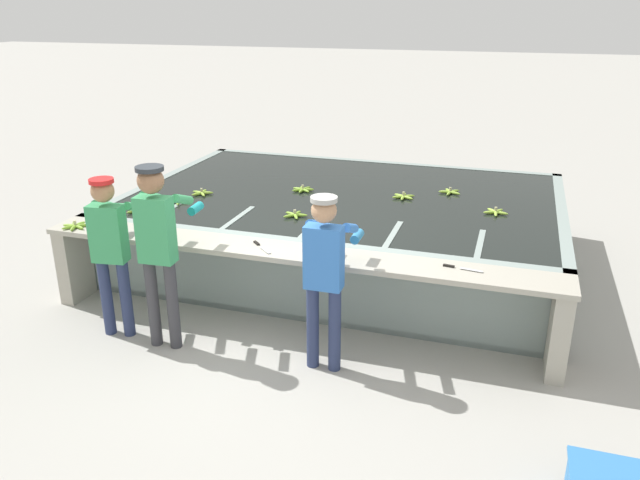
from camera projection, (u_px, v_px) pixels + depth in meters
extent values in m
plane|color=#A3A099|center=(281.00, 342.00, 5.99)|extent=(80.00, 80.00, 0.00)
cube|color=gray|center=(344.00, 256.00, 7.96)|extent=(5.15, 3.54, 0.06)
cube|color=gray|center=(298.00, 280.00, 6.29)|extent=(5.15, 0.12, 0.87)
cube|color=gray|center=(375.00, 190.00, 9.34)|extent=(5.15, 0.12, 0.87)
cube|color=gray|center=(168.00, 207.00, 8.53)|extent=(0.12, 3.54, 0.87)
cube|color=gray|center=(557.00, 249.00, 7.09)|extent=(0.12, 3.54, 0.87)
cube|color=black|center=(344.00, 224.00, 7.80)|extent=(4.91, 3.30, 0.80)
cube|color=gray|center=(172.00, 245.00, 7.19)|extent=(0.06, 0.80, 0.87)
cube|color=gray|center=(240.00, 254.00, 6.95)|extent=(0.06, 0.80, 0.87)
cube|color=gray|center=(313.00, 263.00, 6.70)|extent=(0.06, 0.80, 0.87)
cube|color=gray|center=(391.00, 273.00, 6.45)|extent=(0.06, 0.80, 0.87)
cube|color=gray|center=(476.00, 283.00, 6.21)|extent=(0.06, 0.80, 0.87)
cube|color=#A8A393|center=(288.00, 252.00, 5.89)|extent=(5.15, 0.45, 0.05)
cube|color=#A8A393|center=(75.00, 263.00, 6.75)|extent=(0.16, 0.41, 0.82)
cube|color=#A8A393|center=(559.00, 332.00, 5.34)|extent=(0.16, 0.41, 0.82)
cylinder|color=navy|center=(107.00, 297.00, 6.02)|extent=(0.11, 0.11, 0.78)
cylinder|color=navy|center=(126.00, 299.00, 5.99)|extent=(0.11, 0.11, 0.78)
cube|color=#38995B|center=(108.00, 234.00, 5.77)|extent=(0.34, 0.21, 0.55)
sphere|color=#9E704C|center=(102.00, 191.00, 5.62)|extent=(0.21, 0.21, 0.21)
cylinder|color=red|center=(101.00, 181.00, 5.59)|extent=(0.22, 0.22, 0.04)
cylinder|color=#38995B|center=(102.00, 205.00, 5.96)|extent=(0.12, 0.32, 0.18)
cylinder|color=teal|center=(117.00, 213.00, 6.25)|extent=(0.11, 0.21, 0.08)
cylinder|color=#38995B|center=(134.00, 207.00, 5.91)|extent=(0.12, 0.32, 0.18)
cylinder|color=teal|center=(147.00, 215.00, 6.20)|extent=(0.11, 0.21, 0.08)
cylinder|color=#38383D|center=(153.00, 303.00, 5.81)|extent=(0.11, 0.11, 0.86)
cylinder|color=#38383D|center=(173.00, 306.00, 5.76)|extent=(0.11, 0.11, 0.86)
cube|color=#38995B|center=(155.00, 230.00, 5.52)|extent=(0.33, 0.19, 0.61)
sphere|color=#896042|center=(151.00, 181.00, 5.36)|extent=(0.23, 0.23, 0.23)
cylinder|color=#282D33|center=(149.00, 169.00, 5.32)|extent=(0.24, 0.24, 0.04)
cylinder|color=#38995B|center=(151.00, 197.00, 5.71)|extent=(0.10, 0.31, 0.18)
cylinder|color=teal|center=(165.00, 206.00, 5.99)|extent=(0.10, 0.21, 0.08)
cylinder|color=#38995B|center=(183.00, 199.00, 5.63)|extent=(0.10, 0.31, 0.18)
cylinder|color=teal|center=(196.00, 208.00, 5.92)|extent=(0.10, 0.21, 0.08)
cylinder|color=navy|center=(313.00, 327.00, 5.47)|extent=(0.11, 0.11, 0.78)
cylinder|color=navy|center=(335.00, 330.00, 5.41)|extent=(0.11, 0.11, 0.78)
cube|color=blue|center=(324.00, 257.00, 5.20)|extent=(0.32, 0.17, 0.55)
sphere|color=tan|center=(324.00, 210.00, 5.06)|extent=(0.21, 0.21, 0.21)
cylinder|color=#9E9E99|center=(324.00, 199.00, 5.02)|extent=(0.22, 0.22, 0.04)
cylinder|color=blue|center=(315.00, 224.00, 5.40)|extent=(0.08, 0.31, 0.18)
cylinder|color=teal|center=(323.00, 233.00, 5.68)|extent=(0.09, 0.20, 0.08)
cylinder|color=blue|center=(350.00, 228.00, 5.31)|extent=(0.08, 0.31, 0.18)
cylinder|color=teal|center=(357.00, 236.00, 5.59)|extent=(0.09, 0.20, 0.08)
ellipsoid|color=#93BC3D|center=(446.00, 192.00, 7.65)|extent=(0.17, 0.07, 0.04)
ellipsoid|color=#93BC3D|center=(449.00, 193.00, 7.60)|extent=(0.06, 0.17, 0.04)
ellipsoid|color=#93BC3D|center=(454.00, 193.00, 7.61)|extent=(0.17, 0.10, 0.04)
ellipsoid|color=#93BC3D|center=(454.00, 191.00, 7.67)|extent=(0.14, 0.15, 0.04)
ellipsoid|color=#93BC3D|center=(448.00, 191.00, 7.70)|extent=(0.11, 0.17, 0.04)
cylinder|color=tan|center=(450.00, 189.00, 7.63)|extent=(0.03, 0.03, 0.04)
ellipsoid|color=#9EC642|center=(498.00, 211.00, 6.94)|extent=(0.12, 0.16, 0.04)
ellipsoid|color=#9EC642|center=(492.00, 211.00, 6.95)|extent=(0.14, 0.15, 0.04)
ellipsoid|color=#9EC642|center=(491.00, 212.00, 6.90)|extent=(0.17, 0.10, 0.04)
ellipsoid|color=#9EC642|center=(496.00, 214.00, 6.86)|extent=(0.05, 0.17, 0.04)
ellipsoid|color=#9EC642|center=(500.00, 213.00, 6.88)|extent=(0.17, 0.07, 0.04)
cylinder|color=tan|center=(496.00, 209.00, 6.89)|extent=(0.03, 0.03, 0.04)
ellipsoid|color=#75A333|center=(142.00, 211.00, 6.95)|extent=(0.17, 0.08, 0.04)
ellipsoid|color=#75A333|center=(143.00, 210.00, 6.99)|extent=(0.16, 0.13, 0.04)
ellipsoid|color=#75A333|center=(141.00, 209.00, 7.02)|extent=(0.04, 0.17, 0.04)
ellipsoid|color=#75A333|center=(137.00, 209.00, 7.02)|extent=(0.15, 0.14, 0.04)
ellipsoid|color=#75A333|center=(133.00, 210.00, 6.98)|extent=(0.17, 0.07, 0.04)
ellipsoid|color=#75A333|center=(134.00, 211.00, 6.94)|extent=(0.11, 0.17, 0.04)
ellipsoid|color=#75A333|center=(137.00, 212.00, 6.92)|extent=(0.10, 0.17, 0.04)
cylinder|color=tan|center=(138.00, 207.00, 6.96)|extent=(0.03, 0.03, 0.04)
ellipsoid|color=#7FAD33|center=(291.00, 214.00, 6.85)|extent=(0.17, 0.10, 0.04)
ellipsoid|color=#7FAD33|center=(290.00, 216.00, 6.79)|extent=(0.14, 0.15, 0.04)
ellipsoid|color=#7FAD33|center=(296.00, 216.00, 6.77)|extent=(0.11, 0.17, 0.04)
ellipsoid|color=#7FAD33|center=(300.00, 215.00, 6.81)|extent=(0.17, 0.07, 0.04)
ellipsoid|color=#7FAD33|center=(297.00, 213.00, 6.86)|extent=(0.06, 0.17, 0.04)
cylinder|color=tan|center=(295.00, 212.00, 6.80)|extent=(0.03, 0.03, 0.04)
ellipsoid|color=#7FAD33|center=(178.00, 203.00, 7.24)|extent=(0.10, 0.17, 0.04)
ellipsoid|color=#7FAD33|center=(183.00, 201.00, 7.29)|extent=(0.17, 0.10, 0.04)
ellipsoid|color=#7FAD33|center=(179.00, 200.00, 7.34)|extent=(0.10, 0.17, 0.04)
ellipsoid|color=#7FAD33|center=(174.00, 201.00, 7.28)|extent=(0.17, 0.10, 0.04)
cylinder|color=tan|center=(178.00, 198.00, 7.27)|extent=(0.03, 0.03, 0.04)
ellipsoid|color=#93BC3D|center=(400.00, 196.00, 7.50)|extent=(0.17, 0.11, 0.04)
ellipsoid|color=#93BC3D|center=(399.00, 197.00, 7.45)|extent=(0.16, 0.12, 0.04)
ellipsoid|color=#93BC3D|center=(403.00, 198.00, 7.42)|extent=(0.04, 0.17, 0.04)
ellipsoid|color=#93BC3D|center=(407.00, 197.00, 7.43)|extent=(0.17, 0.11, 0.04)
ellipsoid|color=#93BC3D|center=(408.00, 196.00, 7.48)|extent=(0.16, 0.12, 0.04)
ellipsoid|color=#93BC3D|center=(404.00, 195.00, 7.51)|extent=(0.04, 0.17, 0.04)
cylinder|color=tan|center=(404.00, 194.00, 7.45)|extent=(0.03, 0.03, 0.04)
ellipsoid|color=#93BC3D|center=(203.00, 194.00, 7.56)|extent=(0.14, 0.15, 0.04)
ellipsoid|color=#93BC3D|center=(206.00, 193.00, 7.61)|extent=(0.17, 0.10, 0.04)
ellipsoid|color=#93BC3D|center=(204.00, 192.00, 7.65)|extent=(0.05, 0.17, 0.04)
ellipsoid|color=#93BC3D|center=(198.00, 192.00, 7.63)|extent=(0.17, 0.07, 0.04)
ellipsoid|color=#93BC3D|center=(198.00, 194.00, 7.57)|extent=(0.12, 0.16, 0.04)
cylinder|color=tan|center=(202.00, 190.00, 7.59)|extent=(0.03, 0.03, 0.04)
ellipsoid|color=#7FAD33|center=(299.00, 189.00, 7.77)|extent=(0.17, 0.07, 0.04)
ellipsoid|color=#7FAD33|center=(299.00, 190.00, 7.73)|extent=(0.15, 0.14, 0.04)
ellipsoid|color=#7FAD33|center=(301.00, 191.00, 7.70)|extent=(0.04, 0.17, 0.04)
ellipsoid|color=#7FAD33|center=(305.00, 190.00, 7.71)|extent=(0.16, 0.13, 0.04)
ellipsoid|color=#7FAD33|center=(307.00, 189.00, 7.75)|extent=(0.17, 0.08, 0.04)
ellipsoid|color=#7FAD33|center=(306.00, 189.00, 7.79)|extent=(0.10, 0.17, 0.04)
ellipsoid|color=#7FAD33|center=(302.00, 188.00, 7.80)|extent=(0.11, 0.17, 0.04)
cylinder|color=tan|center=(303.00, 187.00, 7.74)|extent=(0.03, 0.03, 0.04)
ellipsoid|color=#7FAD33|center=(75.00, 224.00, 6.51)|extent=(0.15, 0.14, 0.04)
ellipsoid|color=#7FAD33|center=(70.00, 226.00, 6.48)|extent=(0.17, 0.06, 0.04)
ellipsoid|color=#7FAD33|center=(70.00, 227.00, 6.43)|extent=(0.12, 0.16, 0.04)
ellipsoid|color=#7FAD33|center=(74.00, 228.00, 6.42)|extent=(0.09, 0.17, 0.04)
ellipsoid|color=#7FAD33|center=(78.00, 227.00, 6.44)|extent=(0.17, 0.09, 0.04)
ellipsoid|color=#7FAD33|center=(81.00, 225.00, 6.48)|extent=(0.16, 0.12, 0.04)
ellipsoid|color=#7FAD33|center=(79.00, 224.00, 6.51)|extent=(0.05, 0.17, 0.04)
cylinder|color=tan|center=(75.00, 223.00, 6.45)|extent=(0.03, 0.03, 0.04)
cube|color=silver|center=(265.00, 250.00, 5.87)|extent=(0.17, 0.16, 0.00)
cube|color=black|center=(257.00, 243.00, 6.03)|extent=(0.09, 0.09, 0.02)
cube|color=silver|center=(471.00, 270.00, 5.42)|extent=(0.20, 0.06, 0.00)
cube|color=black|center=(449.00, 266.00, 5.51)|extent=(0.10, 0.04, 0.02)
cube|color=#3375B7|center=(616.00, 475.00, 3.86)|extent=(0.55, 0.39, 0.02)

